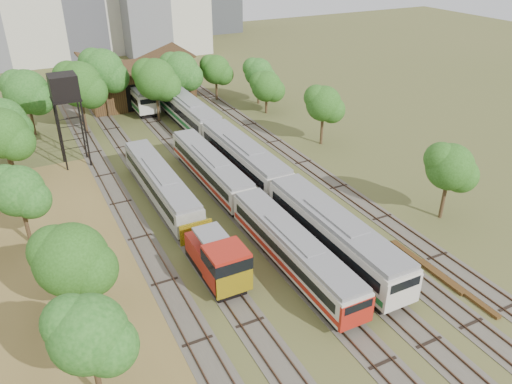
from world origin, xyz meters
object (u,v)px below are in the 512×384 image
railcar_green_set (244,159)px  water_tower (64,90)px  shunter_locomotive (218,260)px  railcar_red_set (246,204)px

railcar_green_set → water_tower: bearing=143.3°
railcar_green_set → water_tower: (-16.28, 12.14, 6.97)m
shunter_locomotive → water_tower: size_ratio=0.75×
railcar_red_set → shunter_locomotive: (-6.00, -7.34, 0.12)m
railcar_red_set → railcar_green_set: railcar_green_set is taller
railcar_red_set → railcar_green_set: size_ratio=0.66×
railcar_green_set → water_tower: water_tower is taller
railcar_red_set → railcar_green_set: 9.63m
shunter_locomotive → railcar_red_set: bearing=50.7°
railcar_red_set → railcar_green_set: bearing=65.4°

